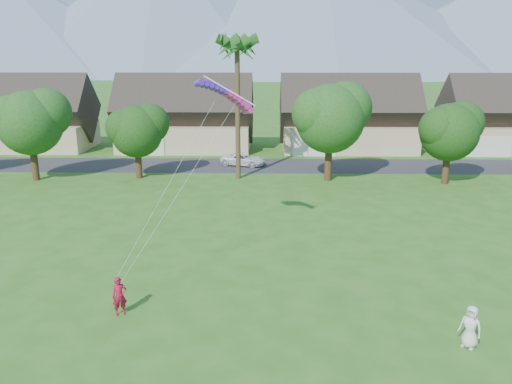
{
  "coord_description": "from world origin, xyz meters",
  "views": [
    {
      "loc": [
        0.55,
        -15.28,
        10.73
      ],
      "look_at": [
        0.0,
        10.0,
        3.8
      ],
      "focal_mm": 35.0,
      "sensor_mm": 36.0,
      "label": 1
    }
  ],
  "objects_px": {
    "parked_car": "(243,159)",
    "kite_flyer": "(119,296)",
    "watcher": "(470,327)",
    "parafoil_kite": "(226,92)"
  },
  "relations": [
    {
      "from": "parked_car",
      "to": "parafoil_kite",
      "type": "height_order",
      "value": "parafoil_kite"
    },
    {
      "from": "parked_car",
      "to": "kite_flyer",
      "type": "bearing_deg",
      "value": -171.72
    },
    {
      "from": "kite_flyer",
      "to": "parked_car",
      "type": "bearing_deg",
      "value": 57.75
    },
    {
      "from": "watcher",
      "to": "parked_car",
      "type": "xyz_separation_m",
      "value": [
        -10.11,
        32.31,
        -0.23
      ]
    },
    {
      "from": "kite_flyer",
      "to": "parked_car",
      "type": "height_order",
      "value": "kite_flyer"
    },
    {
      "from": "watcher",
      "to": "parked_car",
      "type": "relative_size",
      "value": 0.38
    },
    {
      "from": "kite_flyer",
      "to": "watcher",
      "type": "relative_size",
      "value": 1.02
    },
    {
      "from": "watcher",
      "to": "parafoil_kite",
      "type": "relative_size",
      "value": 0.48
    },
    {
      "from": "parafoil_kite",
      "to": "kite_flyer",
      "type": "bearing_deg",
      "value": -136.74
    },
    {
      "from": "parked_car",
      "to": "parafoil_kite",
      "type": "relative_size",
      "value": 1.27
    }
  ]
}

